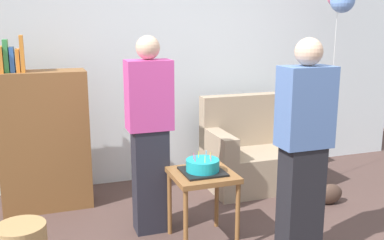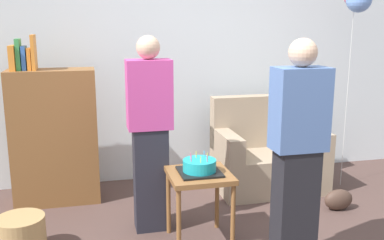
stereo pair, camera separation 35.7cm
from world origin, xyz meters
name	(u,v)px [view 1 (the left image)]	position (x,y,z in m)	size (l,w,h in m)	color
wall_back	(170,58)	(0.00, 2.05, 1.35)	(6.00, 0.10, 2.70)	silver
couch	(256,154)	(0.77, 1.44, 0.34)	(1.10, 0.70, 0.96)	gray
bookshelf	(44,139)	(-1.38, 1.55, 0.67)	(0.80, 0.36, 1.62)	brown
side_table	(203,183)	(-0.23, 0.42, 0.49)	(0.48, 0.48, 0.58)	brown
birthday_cake	(203,166)	(-0.23, 0.42, 0.63)	(0.32, 0.32, 0.16)	black
person_blowing_candles	(150,135)	(-0.56, 0.76, 0.83)	(0.36, 0.22, 1.63)	#23232D
person_holding_cake	(303,153)	(0.33, -0.09, 0.83)	(0.36, 0.22, 1.63)	black
handbag	(329,194)	(1.20, 0.72, 0.10)	(0.28, 0.14, 0.20)	#473328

